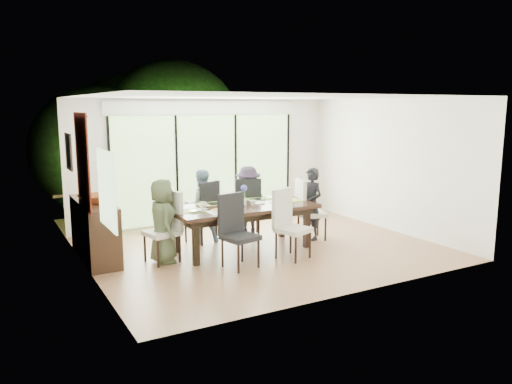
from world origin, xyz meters
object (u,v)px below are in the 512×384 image
table_top (243,207)px  person_left_end (163,221)px  chair_far_left (201,211)px  chair_right_end (312,209)px  bowl (94,199)px  chair_near_right (293,224)px  sideboard (95,230)px  vase (244,201)px  chair_left_end (162,227)px  cup_b (253,203)px  person_far_right (248,201)px  cup_a (203,205)px  person_far_left (201,206)px  cup_c (278,198)px  chair_near_left (240,231)px  person_right_end (311,204)px  chair_far_right (248,206)px  laptop (201,211)px

table_top → person_left_end: (-1.48, 0.00, -0.08)m
chair_far_left → person_left_end: 1.34m
chair_right_end → chair_far_left: (-1.95, 0.85, 0.00)m
bowl → chair_near_right: bearing=-27.3°
sideboard → vase: bearing=-15.5°
chair_left_end → cup_b: 1.67m
chair_near_right → person_far_right: 1.70m
table_top → cup_a: bearing=167.9°
person_far_left → vase: 0.94m
chair_far_left → cup_c: 1.48m
cup_b → cup_a: bearing=163.6°
chair_right_end → chair_near_left: size_ratio=1.00×
person_left_end → vase: 1.54m
bowl → cup_b: bearing=-16.0°
chair_far_left → person_far_right: 1.01m
person_left_end → cup_c: person_left_end is taller
person_left_end → cup_b: size_ratio=12.90×
person_right_end → person_far_left: bearing=-122.1°
person_left_end → cup_a: (0.78, 0.15, 0.16)m
chair_right_end → cup_c: size_ratio=8.87×
chair_right_end → chair_far_right: bearing=63.8°
chair_far_left → cup_c: size_ratio=8.87×
chair_far_right → sideboard: chair_far_right is taller
person_left_end → person_far_right: size_ratio=1.00×
chair_right_end → cup_a: size_ratio=8.87×
chair_far_right → cup_c: 0.83m
person_left_end → person_far_right: (2.03, 0.83, 0.00)m
chair_far_left → person_far_left: person_far_left is taller
chair_right_end → person_left_end: (-2.98, 0.00, 0.10)m
table_top → sideboard: size_ratio=1.47×
chair_left_end → chair_right_end: (3.00, 0.00, 0.00)m
person_far_right → cup_b: bearing=79.6°
person_right_end → cup_a: size_ratio=10.40×
table_top → chair_far_left: 0.98m
chair_near_right → cup_a: size_ratio=8.87×
cup_a → person_left_end: bearing=-169.1°
sideboard → bowl: size_ratio=3.36×
chair_far_left → person_far_left: size_ratio=0.85×
table_top → bowl: bearing=165.3°
person_right_end → cup_c: bearing=-107.2°
chair_far_left → bowl: chair_far_left is taller
chair_far_left → chair_near_left: size_ratio=1.00×
person_right_end → chair_near_right: bearing=-57.2°
chair_far_left → laptop: (-0.40, -0.95, 0.23)m
table_top → vase: 0.12m
chair_left_end → chair_near_right: bearing=53.0°
bowl → cup_c: bearing=-9.4°
chair_far_left → sideboard: size_ratio=0.68×
chair_left_end → chair_far_right: (2.05, 0.85, 0.00)m
cup_a → sideboard: sideboard is taller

